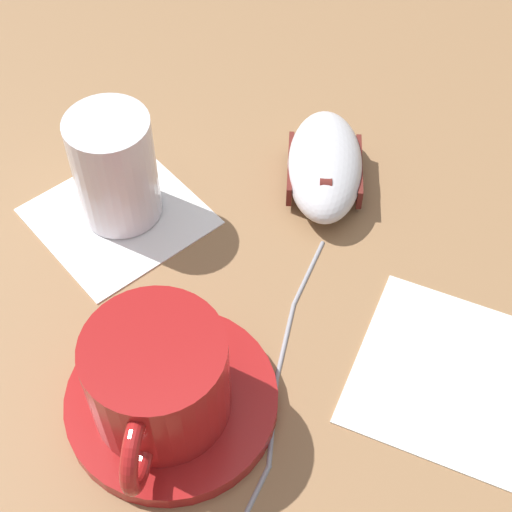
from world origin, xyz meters
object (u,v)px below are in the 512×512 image
Objects in this scene: coffee_cup at (157,380)px; drinking_glass at (115,168)px; saucer at (172,400)px; computer_mouse at (325,165)px.

coffee_cup is 1.27× the size of drinking_glass.
saucer is 0.18m from drinking_glass.
saucer is 1.20× the size of coffee_cup.
coffee_cup is at bearing 41.79° from saucer.
saucer is at bearing 47.74° from computer_mouse.
computer_mouse is 1.44× the size of drinking_glass.
saucer is 0.22m from computer_mouse.
drinking_glass reaches higher than coffee_cup.
coffee_cup reaches higher than saucer.
coffee_cup reaches higher than computer_mouse.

